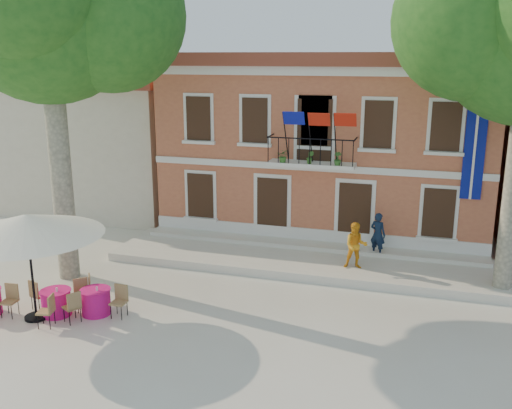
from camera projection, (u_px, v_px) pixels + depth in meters
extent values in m
plane|color=beige|center=(208.00, 307.00, 17.26)|extent=(90.00, 90.00, 0.00)
cube|color=#C56E47|center=(331.00, 146.00, 25.08)|extent=(13.00, 8.00, 7.00)
cube|color=brown|center=(334.00, 59.00, 24.13)|extent=(13.50, 8.50, 0.50)
cube|color=silver|center=(316.00, 71.00, 20.57)|extent=(13.30, 0.35, 0.35)
cube|color=silver|center=(311.00, 164.00, 20.96)|extent=(3.20, 0.90, 0.15)
cube|color=black|center=(310.00, 139.00, 20.33)|extent=(3.20, 0.04, 0.04)
cube|color=navy|center=(475.00, 148.00, 19.57)|extent=(0.70, 0.05, 3.60)
cube|color=#0D158F|center=(283.00, 118.00, 20.07)|extent=(0.76, 0.27, 0.47)
cube|color=#B51B0C|center=(309.00, 119.00, 19.82)|extent=(0.76, 0.29, 0.47)
cube|color=#B51B0C|center=(334.00, 120.00, 19.57)|extent=(0.76, 0.27, 0.47)
imported|color=#26591E|center=(283.00, 156.00, 20.88)|extent=(0.43, 0.37, 0.48)
imported|color=#26591E|center=(310.00, 157.00, 20.60)|extent=(0.26, 0.21, 0.48)
imported|color=#26591E|center=(338.00, 159.00, 20.32)|extent=(0.27, 0.27, 0.48)
cube|color=beige|center=(112.00, 143.00, 29.32)|extent=(9.00, 9.00, 6.00)
cube|color=brown|center=(108.00, 80.00, 28.50)|extent=(9.40, 9.40, 0.40)
cube|color=silver|center=(303.00, 261.00, 20.74)|extent=(14.00, 3.40, 0.30)
cylinder|color=#A59E84|center=(61.00, 168.00, 18.71)|extent=(0.69, 0.69, 7.60)
sphere|color=#1C4E18|center=(46.00, 4.00, 17.41)|extent=(6.08, 6.08, 6.08)
cylinder|color=black|center=(37.00, 317.00, 16.53)|extent=(0.67, 0.67, 0.08)
cylinder|color=black|center=(32.00, 273.00, 16.19)|extent=(0.07, 0.07, 2.77)
cone|color=silver|center=(27.00, 225.00, 15.82)|extent=(4.22, 4.22, 0.61)
imported|color=#101E35|center=(378.00, 234.00, 20.66)|extent=(0.69, 0.59, 1.61)
imported|color=orange|center=(356.00, 246.00, 19.41)|extent=(0.88, 0.74, 1.61)
cylinder|color=#EA1663|center=(56.00, 303.00, 16.66)|extent=(0.84, 0.84, 0.75)
cylinder|color=#EA1663|center=(55.00, 291.00, 16.56)|extent=(0.90, 0.90, 0.02)
cube|color=#AB8155|center=(82.00, 295.00, 16.96)|extent=(0.59, 0.59, 0.95)
cube|color=#AB8155|center=(40.00, 294.00, 17.03)|extent=(0.52, 0.52, 0.95)
cube|color=#AB8155|center=(45.00, 311.00, 15.91)|extent=(0.51, 0.51, 0.95)
cylinder|color=#EA1663|center=(96.00, 302.00, 16.72)|extent=(0.84, 0.84, 0.75)
cylinder|color=#EA1663|center=(95.00, 290.00, 16.62)|extent=(0.90, 0.90, 0.02)
cube|color=#AB8155|center=(72.00, 306.00, 16.20)|extent=(0.57, 0.57, 0.95)
cube|color=#AB8155|center=(119.00, 302.00, 16.49)|extent=(0.42, 0.42, 0.95)
cube|color=#AB8155|center=(96.00, 289.00, 17.40)|extent=(0.57, 0.57, 0.95)
cube|color=#AB8155|center=(9.00, 301.00, 16.54)|extent=(0.46, 0.46, 0.95)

